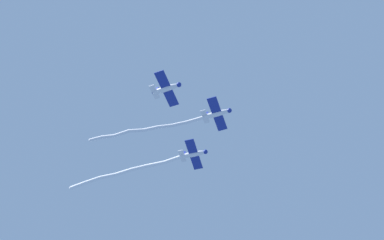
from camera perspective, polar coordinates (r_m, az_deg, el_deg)
airplane_lead at (r=87.94m, az=2.89°, el=0.73°), size 5.73×7.53×1.86m
smoke_trail_lead at (r=90.34m, az=-5.41°, el=-1.10°), size 21.04×7.11×1.24m
airplane_left_wing at (r=93.49m, az=0.19°, el=-3.94°), size 5.75×7.50×1.86m
smoke_trail_left_wing at (r=96.35m, az=-7.76°, el=-5.96°), size 22.29×6.41×2.14m
airplane_right_wing at (r=85.39m, az=-2.95°, el=3.63°), size 5.71×7.53×1.86m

